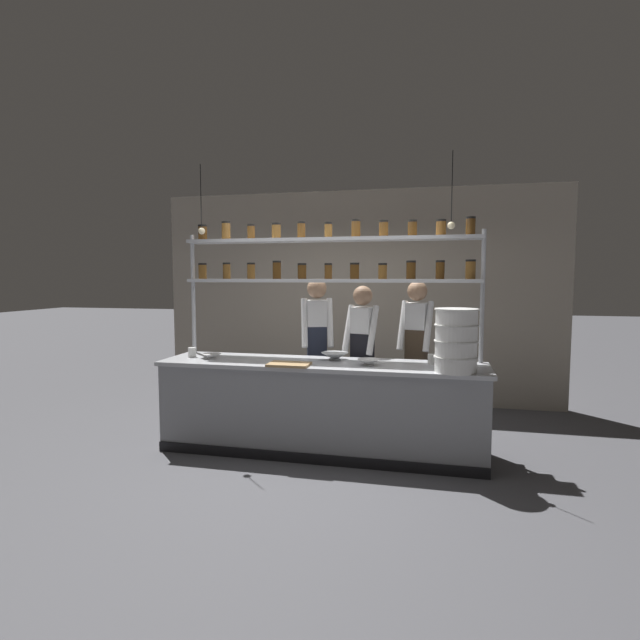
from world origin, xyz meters
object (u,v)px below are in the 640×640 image
prep_bowl_center_front (369,362)px  serving_cup_front (432,359)px  serving_cup_by_board (192,352)px  prep_bowl_near_left (335,356)px  chef_left (317,343)px  chef_center (362,350)px  chef_right (416,346)px  spice_shelf_unit (329,264)px  prep_bowl_center_back (212,356)px  container_stack (456,340)px  cutting_board (289,364)px

prep_bowl_center_front → serving_cup_front: bearing=18.2°
serving_cup_by_board → prep_bowl_near_left: bearing=6.0°
chef_left → chef_center: chef_left is taller
chef_right → spice_shelf_unit: bearing=-141.1°
prep_bowl_near_left → prep_bowl_center_front: prep_bowl_near_left is taller
prep_bowl_near_left → prep_bowl_center_front: (0.38, -0.23, -0.01)m
spice_shelf_unit → prep_bowl_center_back: 1.57m
container_stack → serving_cup_by_board: bearing=175.1°
chef_right → serving_cup_by_board: 2.45m
cutting_board → serving_cup_front: 1.41m
container_stack → prep_bowl_near_left: (-1.19, 0.39, -0.25)m
chef_left → container_stack: chef_left is taller
chef_right → serving_cup_front: bearing=-60.2°
spice_shelf_unit → serving_cup_front: spice_shelf_unit is taller
container_stack → prep_bowl_near_left: 1.28m
serving_cup_front → serving_cup_by_board: 2.51m
spice_shelf_unit → prep_bowl_center_back: size_ratio=16.27×
container_stack → prep_bowl_center_front: size_ratio=2.60×
serving_cup_by_board → chef_center: bearing=17.9°
cutting_board → prep_bowl_near_left: prep_bowl_near_left is taller
spice_shelf_unit → prep_bowl_center_back: bearing=-161.8°
prep_bowl_near_left → spice_shelf_unit: bearing=119.0°
chef_right → cutting_board: 1.55m
spice_shelf_unit → cutting_board: size_ratio=7.92×
prep_bowl_near_left → prep_bowl_center_front: 0.44m
prep_bowl_center_back → serving_cup_front: serving_cup_front is taller
prep_bowl_near_left → serving_cup_by_board: 1.53m
chef_right → prep_bowl_near_left: 1.00m
prep_bowl_near_left → serving_cup_front: (0.98, -0.03, 0.01)m
chef_center → prep_bowl_near_left: 0.46m
chef_center → cutting_board: (-0.59, -0.83, -0.04)m
serving_cup_front → serving_cup_by_board: bearing=-176.9°
prep_bowl_near_left → prep_bowl_center_back: (-1.27, -0.21, -0.01)m
prep_bowl_near_left → prep_bowl_center_front: size_ratio=1.28×
chef_left → cutting_board: size_ratio=4.39×
container_stack → serving_cup_by_board: 2.74m
cutting_board → prep_bowl_center_back: prep_bowl_center_back is taller
cutting_board → prep_bowl_near_left: 0.56m
chef_right → prep_bowl_near_left: chef_right is taller
prep_bowl_center_front → serving_cup_by_board: size_ratio=2.17×
prep_bowl_near_left → chef_center: bearing=60.9°
chef_left → cutting_board: chef_left is taller
chef_center → prep_bowl_center_front: 0.65m
spice_shelf_unit → chef_right: 1.35m
chef_center → serving_cup_by_board: chef_center is taller
chef_left → prep_bowl_near_left: (0.32, -0.53, -0.06)m
spice_shelf_unit → serving_cup_by_board: (-1.43, -0.33, -0.94)m
spice_shelf_unit → prep_bowl_center_front: (0.48, -0.40, -0.96)m
cutting_board → chef_center: bearing=54.3°
chef_center → prep_bowl_near_left: chef_center is taller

